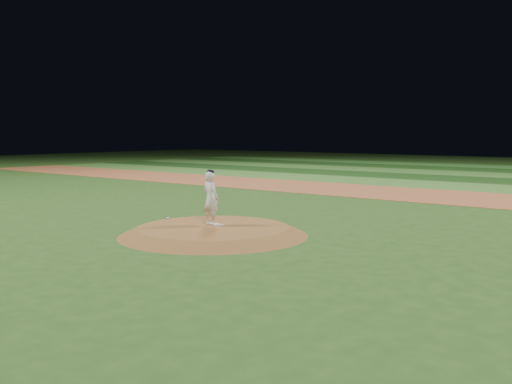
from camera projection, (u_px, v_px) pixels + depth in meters
name	position (u px, v px, depth m)	size (l,w,h in m)	color
ground	(214.00, 235.00, 16.60)	(120.00, 120.00, 0.00)	#284F19
infield_dirt_band	(410.00, 194.00, 27.52)	(70.00, 6.00, 0.02)	#A05931
outfield_stripe_0	(450.00, 186.00, 31.82)	(70.00, 5.00, 0.02)	#3D762A
outfield_stripe_1	(478.00, 180.00, 35.72)	(70.00, 5.00, 0.02)	#193E14
outfield_stripe_2	(501.00, 175.00, 39.62)	(70.00, 5.00, 0.02)	#3B752A
pitchers_mound	(213.00, 231.00, 16.58)	(5.50, 5.50, 0.25)	brown
pitching_rubber	(216.00, 224.00, 16.93)	(0.60, 0.15, 0.03)	white
rosin_bag	(168.00, 218.00, 18.02)	(0.11, 0.11, 0.06)	silver
pitcher_on_mound	(211.00, 198.00, 16.67)	(0.61, 0.43, 1.66)	white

